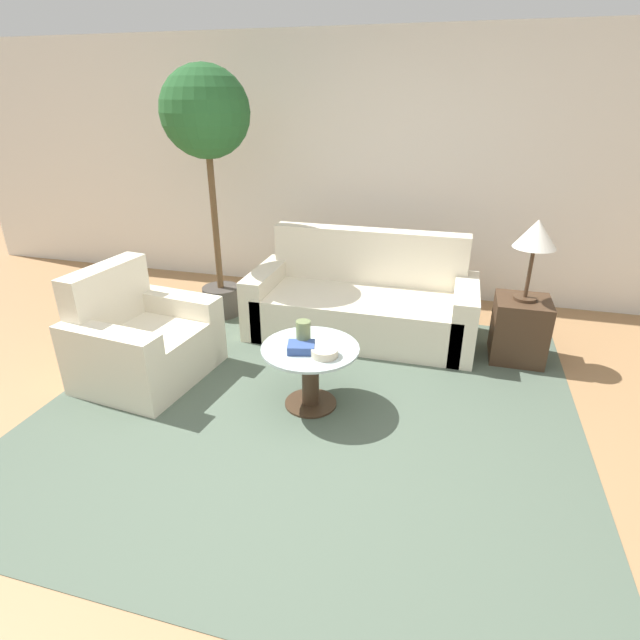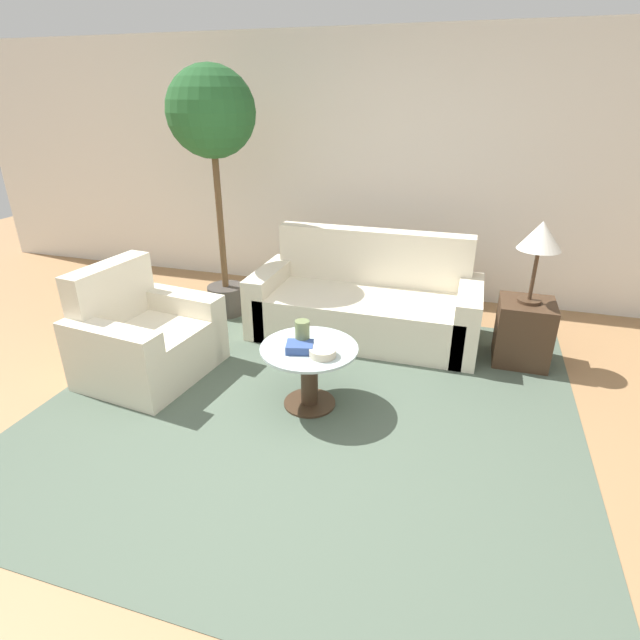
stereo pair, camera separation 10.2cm
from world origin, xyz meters
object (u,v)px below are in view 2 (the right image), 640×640
Objects in this scene: book_stack at (300,347)px; vase at (302,333)px; armchair at (143,340)px; potted_plant at (213,129)px; bowl at (323,352)px; sofa_main at (366,303)px; table_lamp at (541,238)px; coffee_table at (309,368)px.

vase is at bearing 83.12° from book_stack.
armchair is 1.36m from vase.
bowl is (1.43, -1.41, -1.25)m from potted_plant.
sofa_main is 1.94m from armchair.
bowl is at bearing -89.58° from sofa_main.
potted_plant is 10.90× the size of book_stack.
potted_plant is at bearing 133.98° from vase.
book_stack is at bearing -83.03° from vase.
vase is (-1.50, -1.11, -0.49)m from table_lamp.
armchair is at bearing -93.46° from potted_plant.
sofa_main is at bearing -0.58° from potted_plant.
armchair is 3.12m from table_lamp.
book_stack is at bearing -118.91° from coffee_table.
sofa_main is 1.39m from book_stack.
sofa_main is at bearing 90.42° from bowl.
potted_plant is 2.25m from book_stack.
table_lamp is at bearing 37.65° from coffee_table.
bowl is 0.86× the size of book_stack.
potted_plant is at bearing 179.42° from sofa_main.
table_lamp is 1.88m from bowl.
coffee_table is 0.26m from vase.
bowl reaches higher than coffee_table.
sofa_main is 2.98× the size of coffee_table.
sofa_main reaches higher than coffee_table.
bowl is at bearing -21.90° from book_stack.
vase is at bearing -85.60° from armchair.
table_lamp reaches higher than sofa_main.
bowl is at bearing -37.47° from coffee_table.
armchair is at bearing -159.50° from table_lamp.
table_lamp is at bearing -3.97° from potted_plant.
coffee_table is 0.30× the size of potted_plant.
coffee_table is 1.04× the size of table_lamp.
armchair is at bearing -140.44° from sofa_main.
book_stack is (-0.16, -1.37, 0.21)m from sofa_main.
table_lamp reaches higher than armchair.
vase reaches higher than bowl.
vase is (1.25, -1.30, -1.19)m from potted_plant.
sofa_main is 1.41m from bowl.
coffee_table is at bearing -12.28° from vase.
sofa_main is 1.32m from vase.
table_lamp is (1.34, -0.18, 0.76)m from sofa_main.
coffee_table is 3.22× the size of book_stack.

